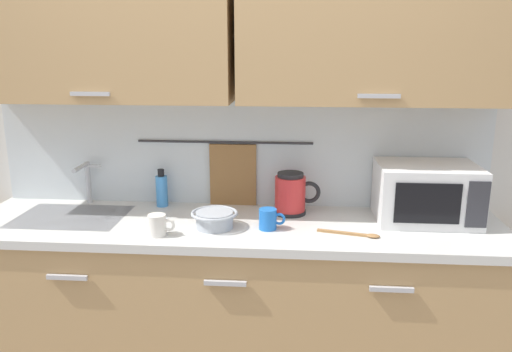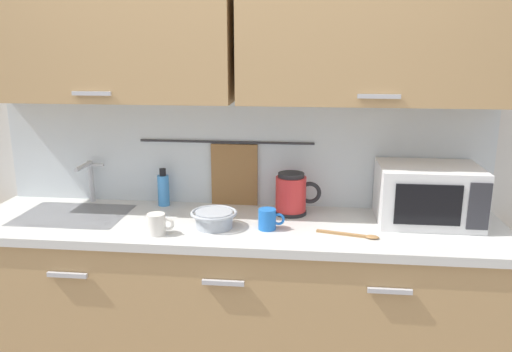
# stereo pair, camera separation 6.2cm
# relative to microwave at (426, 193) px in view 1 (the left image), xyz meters

# --- Properties ---
(counter_unit) EXTENTS (2.53, 0.64, 0.90)m
(counter_unit) POSITION_rel_microwave_xyz_m (-0.91, -0.11, -0.58)
(counter_unit) COLOR tan
(counter_unit) RESTS_ON ground
(back_wall_assembly) EXTENTS (3.70, 0.41, 2.50)m
(back_wall_assembly) POSITION_rel_microwave_xyz_m (-0.90, 0.12, 0.49)
(back_wall_assembly) COLOR silver
(back_wall_assembly) RESTS_ON ground
(sink_faucet) EXTENTS (0.09, 0.17, 0.22)m
(sink_faucet) POSITION_rel_microwave_xyz_m (-1.70, 0.12, 0.01)
(sink_faucet) COLOR #B2B5BA
(sink_faucet) RESTS_ON counter_unit
(microwave) EXTENTS (0.46, 0.35, 0.27)m
(microwave) POSITION_rel_microwave_xyz_m (0.00, 0.00, 0.00)
(microwave) COLOR white
(microwave) RESTS_ON counter_unit
(electric_kettle) EXTENTS (0.23, 0.16, 0.21)m
(electric_kettle) POSITION_rel_microwave_xyz_m (-0.64, 0.05, -0.03)
(electric_kettle) COLOR black
(electric_kettle) RESTS_ON counter_unit
(dish_soap_bottle) EXTENTS (0.06, 0.06, 0.20)m
(dish_soap_bottle) POSITION_rel_microwave_xyz_m (-1.30, 0.11, -0.05)
(dish_soap_bottle) COLOR #3F8CD8
(dish_soap_bottle) RESTS_ON counter_unit
(mug_near_sink) EXTENTS (0.12, 0.08, 0.09)m
(mug_near_sink) POSITION_rel_microwave_xyz_m (-1.21, -0.30, -0.09)
(mug_near_sink) COLOR silver
(mug_near_sink) RESTS_ON counter_unit
(mixing_bowl) EXTENTS (0.21, 0.21, 0.08)m
(mixing_bowl) POSITION_rel_microwave_xyz_m (-0.98, -0.19, -0.09)
(mixing_bowl) COLOR #A5ADB7
(mixing_bowl) RESTS_ON counter_unit
(mug_by_kettle) EXTENTS (0.12, 0.08, 0.09)m
(mug_by_kettle) POSITION_rel_microwave_xyz_m (-0.74, -0.18, -0.09)
(mug_by_kettle) COLOR blue
(mug_by_kettle) RESTS_ON counter_unit
(wooden_spoon) EXTENTS (0.27, 0.09, 0.01)m
(wooden_spoon) POSITION_rel_microwave_xyz_m (-0.35, -0.23, -0.13)
(wooden_spoon) COLOR #9E7042
(wooden_spoon) RESTS_ON counter_unit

